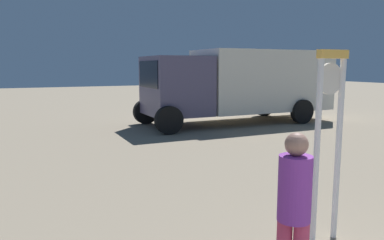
% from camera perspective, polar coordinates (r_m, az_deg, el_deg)
% --- Properties ---
extents(standing_clock, '(0.42, 0.10, 2.31)m').
position_cam_1_polar(standing_clock, '(4.66, 20.31, -1.26)').
color(standing_clock, white).
rests_on(standing_clock, ground_plane).
extents(person_near_clock, '(0.30, 0.30, 1.55)m').
position_cam_1_polar(person_near_clock, '(3.51, 15.44, -12.93)').
color(person_near_clock, '#B4375B').
rests_on(person_near_clock, ground_plane).
extents(box_truck_near, '(7.38, 2.69, 2.71)m').
position_cam_1_polar(box_truck_near, '(14.10, 7.77, 5.79)').
color(box_truck_near, silver).
rests_on(box_truck_near, ground_plane).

